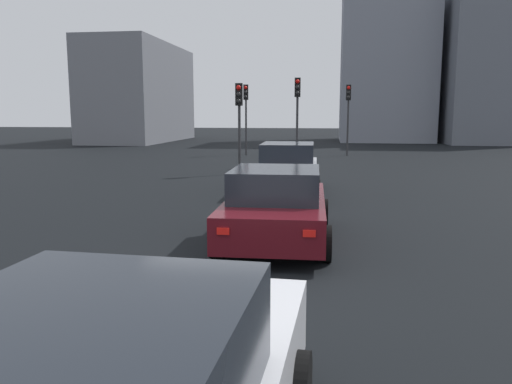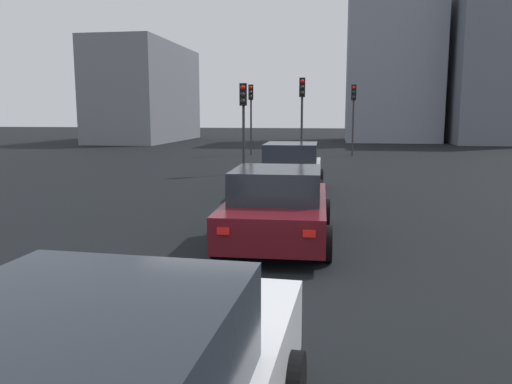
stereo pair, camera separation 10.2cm
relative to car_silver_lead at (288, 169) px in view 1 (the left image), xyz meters
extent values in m
cube|color=black|center=(-8.77, -0.17, -0.87)|extent=(160.00, 160.00, 0.20)
cube|color=#A8AAB2|center=(0.06, 0.00, -0.16)|extent=(4.72, 1.92, 0.70)
cube|color=#1E232B|center=(-0.17, 0.00, 0.51)|extent=(2.14, 1.64, 0.65)
cylinder|color=black|center=(1.53, -0.86, -0.45)|extent=(0.65, 0.24, 0.64)
cylinder|color=black|center=(1.49, 0.94, -0.45)|extent=(0.65, 0.24, 0.64)
cylinder|color=black|center=(-1.37, -0.93, -0.45)|extent=(0.65, 0.24, 0.64)
cylinder|color=black|center=(-1.41, 0.86, -0.45)|extent=(0.65, 0.24, 0.64)
cube|color=maroon|center=(-2.27, -0.71, -0.04)|extent=(0.04, 0.20, 0.11)
cube|color=maroon|center=(-2.31, 0.59, -0.04)|extent=(0.04, 0.20, 0.11)
cube|color=#510F16|center=(-6.05, -0.27, -0.20)|extent=(4.37, 1.99, 0.63)
cube|color=#1E232B|center=(-6.26, -0.27, 0.41)|extent=(1.99, 1.70, 0.59)
cylinder|color=black|center=(-4.68, -1.17, -0.45)|extent=(0.65, 0.24, 0.64)
cylinder|color=black|center=(-4.73, 0.71, -0.45)|extent=(0.65, 0.24, 0.64)
cylinder|color=black|center=(-7.36, -1.24, -0.45)|extent=(0.65, 0.24, 0.64)
cylinder|color=black|center=(-7.41, 0.63, -0.45)|extent=(0.65, 0.24, 0.64)
cube|color=red|center=(-8.21, -1.00, -0.08)|extent=(0.04, 0.20, 0.11)
cube|color=red|center=(-8.24, 0.35, -0.08)|extent=(0.04, 0.20, 0.11)
cube|color=#1E232B|center=(-13.76, -0.08, 0.49)|extent=(2.21, 1.68, 0.63)
cylinder|color=black|center=(-12.00, 0.76, -0.45)|extent=(0.65, 0.25, 0.64)
cylinder|color=#2D2D30|center=(14.87, -2.33, 0.87)|extent=(0.11, 0.11, 3.27)
cube|color=black|center=(14.81, -2.33, 2.95)|extent=(0.23, 0.30, 0.90)
sphere|color=red|center=(14.70, -2.32, 3.22)|extent=(0.20, 0.20, 0.20)
sphere|color=black|center=(14.70, -2.32, 2.95)|extent=(0.20, 0.20, 0.20)
sphere|color=black|center=(14.70, -2.32, 2.68)|extent=(0.20, 0.20, 0.20)
cylinder|color=#2D2D30|center=(8.75, 0.28, 0.87)|extent=(0.11, 0.11, 3.28)
cube|color=black|center=(8.69, 0.28, 2.97)|extent=(0.22, 0.29, 0.90)
sphere|color=red|center=(8.58, 0.27, 3.24)|extent=(0.20, 0.20, 0.20)
sphere|color=black|center=(8.58, 0.27, 2.97)|extent=(0.20, 0.20, 0.20)
sphere|color=black|center=(8.58, 0.27, 2.70)|extent=(0.20, 0.20, 0.20)
cylinder|color=#2D2D30|center=(4.87, 2.42, 0.64)|extent=(0.11, 0.11, 2.83)
cube|color=black|center=(4.81, 2.42, 2.51)|extent=(0.21, 0.28, 0.90)
sphere|color=red|center=(4.70, 2.41, 2.78)|extent=(0.20, 0.20, 0.20)
sphere|color=black|center=(4.70, 2.41, 2.51)|extent=(0.20, 0.20, 0.20)
sphere|color=black|center=(4.70, 2.41, 2.24)|extent=(0.20, 0.20, 0.20)
cylinder|color=#2D2D30|center=(14.61, 3.74, 0.89)|extent=(0.11, 0.11, 3.31)
cube|color=black|center=(14.55, 3.74, 2.99)|extent=(0.22, 0.29, 0.90)
sphere|color=red|center=(14.44, 3.73, 3.26)|extent=(0.20, 0.20, 0.20)
sphere|color=black|center=(14.44, 3.73, 2.99)|extent=(0.20, 0.20, 0.20)
sphere|color=black|center=(14.44, 3.73, 2.72)|extent=(0.20, 0.20, 0.20)
cube|color=slate|center=(31.97, -14.17, 5.61)|extent=(12.56, 6.80, 12.76)
cube|color=gray|center=(32.11, -6.17, 7.43)|extent=(8.18, 7.95, 16.40)
cube|color=slate|center=(28.93, 15.83, 3.54)|extent=(14.46, 6.03, 8.62)
camera|label=1|loc=(-15.85, -1.28, 1.75)|focal=35.52mm
camera|label=2|loc=(-15.83, -1.38, 1.75)|focal=35.52mm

